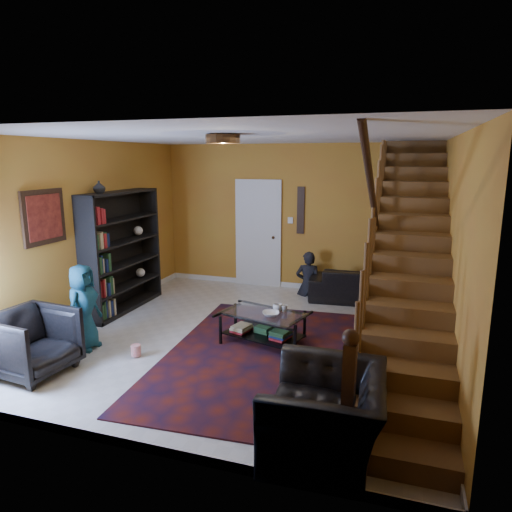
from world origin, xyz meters
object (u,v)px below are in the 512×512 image
at_px(coffee_table, 263,325).
at_px(bookshelf, 123,253).
at_px(armchair_left, 33,343).
at_px(sofa, 368,285).
at_px(armchair_right, 325,414).

bearing_deg(coffee_table, bookshelf, 166.10).
xyz_separation_m(bookshelf, armchair_left, (0.35, -2.42, -0.57)).
distance_m(sofa, coffee_table, 2.66).
bearing_deg(armchair_left, bookshelf, 13.73).
height_order(sofa, armchair_left, armchair_left).
bearing_deg(sofa, armchair_left, 44.42).
relative_size(bookshelf, armchair_right, 1.77).
xyz_separation_m(bookshelf, coffee_table, (2.67, -0.66, -0.72)).
distance_m(bookshelf, coffee_table, 2.85).
xyz_separation_m(bookshelf, armchair_right, (3.90, -2.85, -0.60)).
bearing_deg(bookshelf, sofa, 23.53).
relative_size(bookshelf, armchair_left, 2.34).
distance_m(armchair_left, armchair_right, 3.58).
height_order(bookshelf, armchair_right, bookshelf).
relative_size(armchair_left, coffee_table, 0.69).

